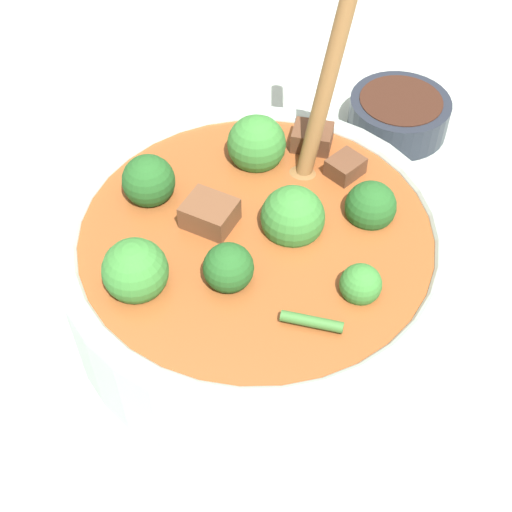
{
  "coord_description": "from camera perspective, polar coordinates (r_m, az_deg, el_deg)",
  "views": [
    {
      "loc": [
        -0.09,
        0.31,
        0.43
      ],
      "look_at": [
        0.0,
        0.0,
        0.05
      ],
      "focal_mm": 50.0,
      "sensor_mm": 36.0,
      "label": 1
    }
  ],
  "objects": [
    {
      "name": "ground_plane",
      "position": [
        0.54,
        -0.0,
        -3.69
      ],
      "size": [
        4.0,
        4.0,
        0.0
      ],
      "primitive_type": "plane",
      "color": "#ADBCAD"
    },
    {
      "name": "stew_bowl",
      "position": [
        0.5,
        -0.01,
        -0.22
      ],
      "size": [
        0.27,
        0.29,
        0.27
      ],
      "color": "#B2C6BC",
      "rests_on": "ground_plane"
    },
    {
      "name": "condiment_bowl",
      "position": [
        0.68,
        11.36,
        11.14
      ],
      "size": [
        0.09,
        0.09,
        0.03
      ],
      "color": "#232833",
      "rests_on": "ground_plane"
    }
  ]
}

